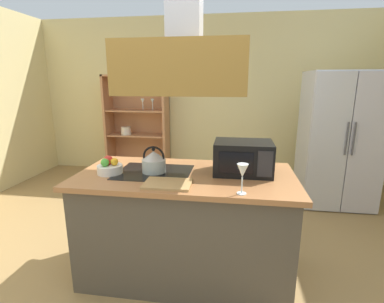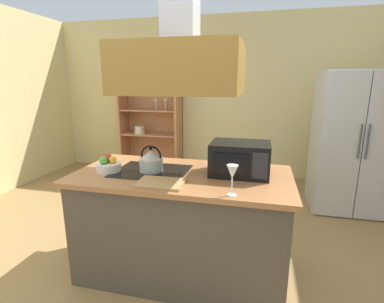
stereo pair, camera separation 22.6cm
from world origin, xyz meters
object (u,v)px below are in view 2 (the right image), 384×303
Objects in this scene: refrigerator at (353,142)px; dish_cabinet at (151,130)px; kettle at (151,161)px; fruit_bowl at (108,165)px; microwave at (240,159)px; wine_glass_on_counter at (232,173)px; cutting_board at (161,183)px.

refrigerator is 1.01× the size of dish_cabinet.
kettle reaches higher than fruit_bowl.
microwave reaches higher than wine_glass_on_counter.
wine_glass_on_counter reaches higher than cutting_board.
refrigerator is at bearing 48.43° from cutting_board.
wine_glass_on_counter is at bearing -15.03° from fruit_bowl.
fruit_bowl is at bearing -170.72° from microwave.
fruit_bowl is (-1.06, -0.17, -0.08)m from microwave.
refrigerator is 2.68m from kettle.
wine_glass_on_counter is (1.77, -3.06, 0.29)m from dish_cabinet.
kettle is 0.36m from fruit_bowl.
wine_glass_on_counter is (-0.01, -0.46, 0.02)m from microwave.
microwave is 0.46m from wine_glass_on_counter.
wine_glass_on_counter reaches higher than fruit_bowl.
wine_glass_on_counter is (0.70, -0.36, 0.06)m from kettle.
refrigerator is 8.11× the size of kettle.
refrigerator is at bearing 52.74° from microwave.
microwave reaches higher than cutting_board.
microwave is (0.54, 0.37, 0.12)m from cutting_board.
cutting_board is at bearing -131.57° from refrigerator.
wine_glass_on_counter is 1.09m from fruit_bowl.
microwave is at bearing -55.46° from dish_cabinet.
cutting_board is at bearing -67.13° from dish_cabinet.
fruit_bowl is at bearing -166.65° from kettle.
cutting_board is (0.18, -0.28, -0.08)m from kettle.
microwave is 2.23× the size of wine_glass_on_counter.
fruit_bowl is at bearing 164.97° from wine_glass_on_counter.
wine_glass_on_counter is at bearing -27.37° from kettle.
cutting_board is 0.66m from microwave.
cutting_board is at bearing -145.72° from microwave.
dish_cabinet is 3.78× the size of microwave.
wine_glass_on_counter is at bearing -59.85° from dish_cabinet.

